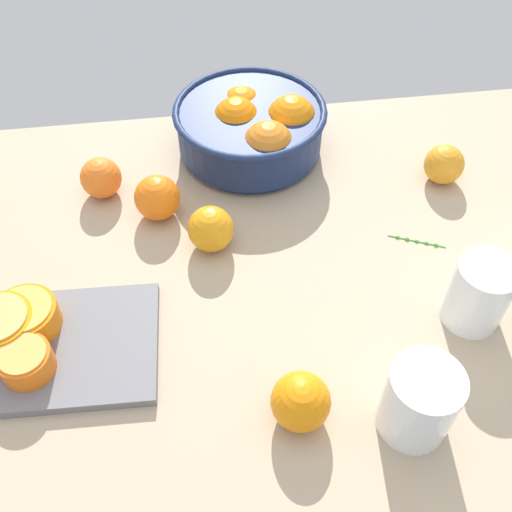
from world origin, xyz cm
name	(u,v)px	position (x,y,z in cm)	size (l,w,h in cm)	color
ground_plane	(275,279)	(0.00, 0.00, -1.50)	(111.95, 80.59, 3.00)	tan
fruit_bowl	(251,127)	(0.16, 27.97, 5.27)	(25.95, 25.95, 10.98)	navy
juice_glass	(418,405)	(12.52, -25.01, 4.51)	(8.46, 8.46, 10.50)	white
second_glass	(477,297)	(25.20, -11.11, 4.40)	(7.95, 7.95, 10.26)	white
cutting_board	(51,349)	(-31.13, -9.21, 0.76)	(27.83, 18.06, 1.52)	slate
orange_half_0	(2,326)	(-36.77, -6.83, 3.62)	(8.63, 8.63, 4.27)	orange
orange_half_1	(26,317)	(-33.87, -5.66, 3.45)	(8.48, 8.48, 3.93)	orange
orange_half_2	(26,361)	(-33.15, -12.37, 3.36)	(6.68, 6.68, 3.74)	orange
loose_orange_0	(101,178)	(-25.25, 20.65, 3.31)	(6.61, 6.61, 6.61)	orange
loose_orange_1	(301,401)	(-0.58, -22.35, 3.58)	(7.16, 7.16, 7.16)	orange
loose_orange_2	(444,164)	(30.77, 16.40, 3.27)	(6.54, 6.54, 6.54)	orange
loose_orange_3	(211,229)	(-8.66, 6.81, 3.46)	(6.92, 6.92, 6.92)	orange
loose_orange_4	(157,198)	(-16.34, 14.50, 3.57)	(7.15, 7.15, 7.15)	orange
herb_sprig_0	(417,241)	(22.52, 3.15, 0.26)	(8.17, 3.85, 0.77)	#458A34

